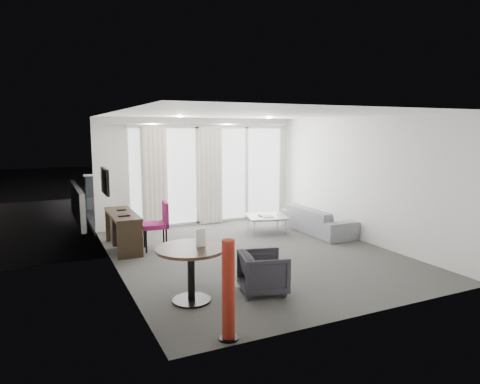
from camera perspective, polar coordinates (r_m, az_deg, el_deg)
name	(u,v)px	position (r m, az deg, el deg)	size (l,w,h in m)	color
floor	(253,254)	(8.18, 1.81, -8.21)	(5.00, 6.00, 0.00)	#42413D
ceiling	(254,114)	(7.84, 1.90, 10.32)	(5.00, 6.00, 0.00)	white
wall_left	(115,194)	(7.13, -16.33, -0.30)	(0.00, 6.00, 2.60)	silver
wall_right	(360,179)	(9.30, 15.70, 1.69)	(0.00, 6.00, 2.60)	silver
wall_front	(366,215)	(5.44, 16.41, -2.92)	(5.00, 0.00, 2.60)	silver
window_panel	(210,175)	(10.74, -3.98, 2.31)	(4.00, 0.02, 2.38)	white
window_frame	(211,175)	(10.73, -3.95, 2.30)	(4.10, 0.06, 2.44)	white
curtain_left	(155,178)	(10.15, -11.29, 1.81)	(0.60, 0.20, 2.38)	silver
curtain_right	(211,176)	(10.57, -3.91, 2.21)	(0.60, 0.20, 2.38)	silver
curtain_track	(201,124)	(10.43, -5.27, 8.99)	(4.80, 0.04, 0.04)	#B2B2B7
downlight_a	(180,117)	(8.98, -8.06, 9.94)	(0.12, 0.12, 0.02)	#FFE0B2
downlight_b	(269,118)	(9.82, 3.91, 9.86)	(0.12, 0.12, 0.02)	#FFE0B2
desk	(123,231)	(8.71, -15.34, -5.03)	(0.48, 1.53, 0.72)	black
tv	(105,181)	(8.55, -17.58, 1.39)	(0.05, 0.80, 0.50)	black
desk_chair	(155,226)	(8.52, -11.29, -4.44)	(0.51, 0.48, 0.94)	#7E164B
round_table	(191,275)	(5.94, -6.53, -10.89)	(0.95, 0.95, 0.76)	#352517
menu_card	(201,249)	(5.87, -5.24, -7.63)	(0.13, 0.02, 0.25)	white
red_lamp	(228,290)	(4.84, -1.56, -12.97)	(0.23, 0.23, 1.14)	maroon
tub_armchair	(263,273)	(6.24, 3.13, -10.68)	(0.64, 0.65, 0.60)	#242429
coffee_table	(266,224)	(9.78, 3.53, -4.28)	(0.85, 0.85, 0.38)	gray
remote	(260,217)	(9.71, 2.69, -3.36)	(0.05, 0.15, 0.02)	black
magazine	(267,218)	(9.64, 3.58, -3.45)	(0.24, 0.30, 0.02)	gray
sofa	(318,220)	(9.91, 10.30, -3.66)	(1.98, 0.77, 0.58)	gray
terrace_slab	(192,213)	(12.34, -6.48, -2.85)	(5.60, 3.00, 0.12)	#4D4D50
rattan_chair_a	(221,201)	(11.86, -2.53, -1.16)	(0.50, 0.50, 0.74)	#472D1F
rattan_chair_b	(241,195)	(12.63, 0.10, -0.38)	(0.56, 0.56, 0.82)	#472D1F
rattan_table	(223,203)	(12.20, -2.24, -1.44)	(0.51, 0.51, 0.51)	#472D1F
balustrade	(176,188)	(13.62, -8.49, 0.55)	(5.50, 0.06, 1.05)	#B2B2B7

